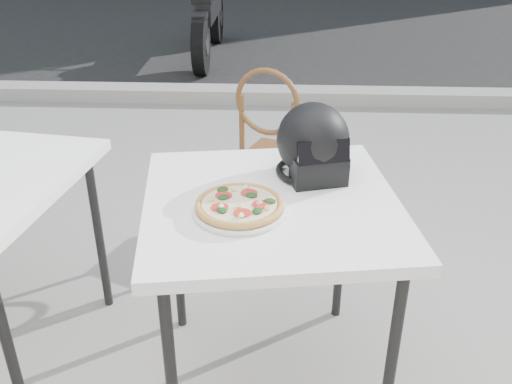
{
  "coord_description": "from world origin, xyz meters",
  "views": [
    {
      "loc": [
        0.0,
        -2.0,
        1.7
      ],
      "look_at": [
        -0.08,
        -0.39,
        0.85
      ],
      "focal_mm": 40.0,
      "sensor_mm": 36.0,
      "label": 1
    }
  ],
  "objects_px": {
    "helmet": "(313,145)",
    "motorcycle": "(209,17)",
    "plate": "(239,210)",
    "cafe_table_main": "(271,218)",
    "cafe_chair_main": "(273,141)",
    "pizza": "(239,205)"
  },
  "relations": [
    {
      "from": "helmet",
      "to": "motorcycle",
      "type": "height_order",
      "value": "helmet"
    },
    {
      "from": "plate",
      "to": "helmet",
      "type": "xyz_separation_m",
      "value": [
        0.24,
        0.29,
        0.11
      ]
    },
    {
      "from": "cafe_table_main",
      "to": "motorcycle",
      "type": "xyz_separation_m",
      "value": [
        -0.82,
        4.89,
        -0.28
      ]
    },
    {
      "from": "cafe_table_main",
      "to": "cafe_chair_main",
      "type": "height_order",
      "value": "cafe_chair_main"
    },
    {
      "from": "pizza",
      "to": "helmet",
      "type": "distance_m",
      "value": 0.38
    },
    {
      "from": "cafe_table_main",
      "to": "helmet",
      "type": "bearing_deg",
      "value": 53.75
    },
    {
      "from": "cafe_table_main",
      "to": "helmet",
      "type": "xyz_separation_m",
      "value": [
        0.14,
        0.19,
        0.19
      ]
    },
    {
      "from": "plate",
      "to": "motorcycle",
      "type": "bearing_deg",
      "value": 98.23
    },
    {
      "from": "cafe_table_main",
      "to": "cafe_chair_main",
      "type": "distance_m",
      "value": 1.17
    },
    {
      "from": "cafe_table_main",
      "to": "plate",
      "type": "distance_m",
      "value": 0.16
    },
    {
      "from": "helmet",
      "to": "motorcycle",
      "type": "xyz_separation_m",
      "value": [
        -0.96,
        4.7,
        -0.46
      ]
    },
    {
      "from": "helmet",
      "to": "motorcycle",
      "type": "bearing_deg",
      "value": 86.09
    },
    {
      "from": "cafe_table_main",
      "to": "cafe_chair_main",
      "type": "relative_size",
      "value": 1.01
    },
    {
      "from": "cafe_chair_main",
      "to": "helmet",
      "type": "bearing_deg",
      "value": 121.5
    },
    {
      "from": "plate",
      "to": "cafe_chair_main",
      "type": "xyz_separation_m",
      "value": [
        0.08,
        1.25,
        -0.28
      ]
    },
    {
      "from": "cafe_table_main",
      "to": "pizza",
      "type": "relative_size",
      "value": 2.68
    },
    {
      "from": "plate",
      "to": "cafe_table_main",
      "type": "bearing_deg",
      "value": 43.57
    },
    {
      "from": "plate",
      "to": "helmet",
      "type": "relative_size",
      "value": 0.95
    },
    {
      "from": "plate",
      "to": "helmet",
      "type": "bearing_deg",
      "value": 50.04
    },
    {
      "from": "pizza",
      "to": "motorcycle",
      "type": "distance_m",
      "value": 5.05
    },
    {
      "from": "pizza",
      "to": "motorcycle",
      "type": "xyz_separation_m",
      "value": [
        -0.72,
        4.99,
        -0.38
      ]
    },
    {
      "from": "cafe_table_main",
      "to": "helmet",
      "type": "relative_size",
      "value": 2.92
    }
  ]
}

